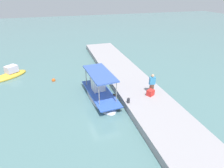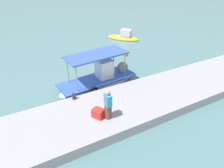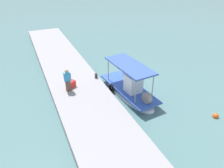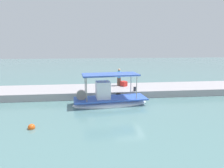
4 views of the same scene
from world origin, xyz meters
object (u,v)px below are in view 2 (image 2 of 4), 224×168
Objects in this scene: main_fishing_boat at (99,80)px; cargo_crate at (98,113)px; mooring_bollard at (74,96)px; marker_buoy at (126,55)px; fisherman_near_bollard at (108,106)px; moored_boat_near at (123,37)px.

cargo_crate is at bearing -115.28° from main_fishing_boat.
mooring_bollard is 9.59m from marker_buoy.
cargo_crate is at bearing 145.05° from fisherman_near_bollard.
main_fishing_boat is 4.81m from fisherman_near_bollard.
main_fishing_boat reaches higher than marker_buoy.
marker_buoy is at bearing 39.35° from main_fishing_boat.
main_fishing_boat reaches higher than cargo_crate.
fisherman_near_bollard is 2.96× the size of cargo_crate.
marker_buoy is at bearing 52.85° from fisherman_near_bollard.
main_fishing_boat is 15.76× the size of mooring_bollard.
mooring_bollard reaches higher than marker_buoy.
cargo_crate is (0.61, -2.32, 0.06)m from mooring_bollard.
mooring_bollard is (-2.57, -1.82, 0.41)m from main_fishing_boat.
moored_boat_near is at bearing 53.84° from cargo_crate.
moored_boat_near is at bearing 49.58° from main_fishing_boat.
cargo_crate is at bearing -130.13° from marker_buoy.
cargo_crate is 0.15× the size of moored_boat_near.
fisherman_near_bollard is 4.36× the size of marker_buoy.
main_fishing_boat is 10.38× the size of cargo_crate.
main_fishing_boat is 15.29× the size of marker_buoy.
cargo_crate is at bearing -75.19° from mooring_bollard.
main_fishing_boat is at bearing 64.72° from cargo_crate.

